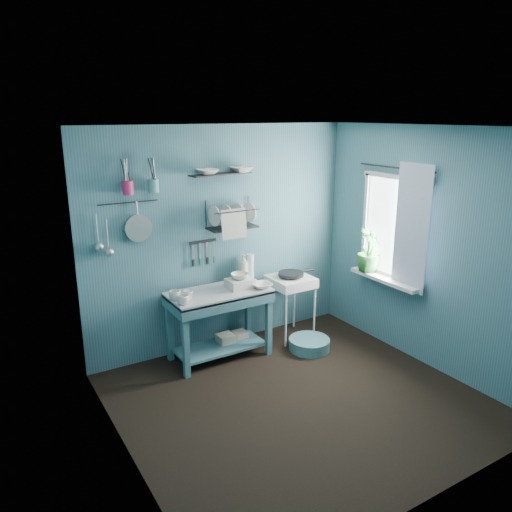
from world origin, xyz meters
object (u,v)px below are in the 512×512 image
colander (138,228)px  floor_basin (309,344)px  mug_mid (188,295)px  storage_tin_large (226,344)px  mug_right (175,295)px  potted_plant (369,250)px  mug_left (183,300)px  soap_bottle (243,267)px  hotplate_stand (290,307)px  utensil_cup_magenta (128,188)px  storage_tin_small (240,339)px  utensil_cup_teal (153,186)px  dish_rack (232,214)px  water_bottle (250,266)px  work_counter (220,324)px  frying_pan (291,274)px  wash_tub (240,283)px

colander → floor_basin: (1.69, -0.66, -1.43)m
mug_mid → storage_tin_large: (0.48, 0.11, -0.71)m
mug_right → colander: (-0.24, 0.29, 0.67)m
mug_mid → storage_tin_large: bearing=12.9°
mug_right → potted_plant: bearing=-10.9°
storage_tin_large → floor_basin: (0.85, -0.42, -0.04)m
mug_left → soap_bottle: bearing=21.8°
hotplate_stand → storage_tin_large: (-0.87, 0.01, -0.27)m
utensil_cup_magenta → floor_basin: bearing=-19.5°
hotplate_stand → utensil_cup_magenta: bearing=-175.5°
colander → storage_tin_small: bearing=-11.3°
utensil_cup_teal → potted_plant: bearing=-16.7°
storage_tin_small → floor_basin: bearing=-34.8°
hotplate_stand → mug_left: bearing=-160.8°
mug_right → dish_rack: (0.79, 0.21, 0.72)m
floor_basin → water_bottle: bearing=126.1°
work_counter → hotplate_stand: (0.97, 0.04, -0.01)m
water_bottle → storage_tin_small: bearing=-147.5°
storage_tin_large → storage_tin_small: bearing=8.5°
frying_pan → utensil_cup_teal: (-1.54, 0.22, 1.12)m
dish_rack → mug_right: bearing=-173.3°
frying_pan → potted_plant: bearing=-31.7°
storage_tin_large → storage_tin_small: (0.20, 0.03, -0.01)m
utensil_cup_magenta → utensil_cup_teal: (0.26, 0.00, 0.00)m
frying_pan → utensil_cup_magenta: (-1.80, 0.22, 1.12)m
mug_left → storage_tin_large: (0.58, 0.21, -0.71)m
utensil_cup_magenta → potted_plant: 2.78m
utensil_cup_magenta → storage_tin_small: (1.13, -0.18, -1.81)m
work_counter → soap_bottle: bearing=34.7°
utensil_cup_teal → floor_basin: bearing=-22.5°
mug_right → colander: colander is taller
soap_bottle → dish_rack: bearing=176.5°
dish_rack → floor_basin: dish_rack is taller
wash_tub → water_bottle: 0.37m
water_bottle → storage_tin_small: (-0.22, -0.14, -0.81)m
dish_rack → storage_tin_small: dish_rack is taller
hotplate_stand → storage_tin_large: bearing=-169.3°
mug_mid → mug_right: mug_right is taller
dish_rack → storage_tin_small: bearing=-93.7°
frying_pan → storage_tin_small: bearing=176.4°
utensil_cup_teal → hotplate_stand: bearing=-8.1°
utensil_cup_teal → water_bottle: bearing=-2.0°
wash_tub → water_bottle: size_ratio=1.00×
mug_left → mug_mid: 0.14m
work_counter → potted_plant: (1.73, -0.43, 0.69)m
frying_pan → storage_tin_small: (-0.67, 0.04, -0.69)m
mug_left → mug_right: size_ratio=1.00×
hotplate_stand → dish_rack: (-0.68, 0.17, 1.17)m
mug_mid → colander: size_ratio=0.36×
utensil_cup_teal → storage_tin_large: utensil_cup_teal is taller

